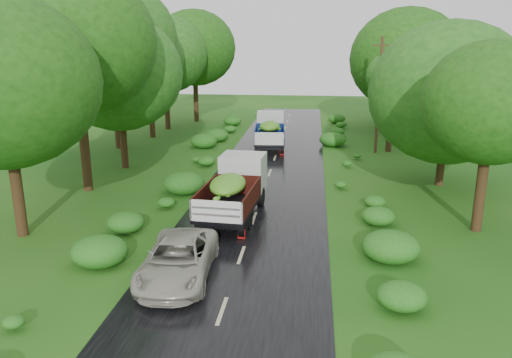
% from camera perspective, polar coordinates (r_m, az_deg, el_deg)
% --- Properties ---
extents(ground, '(120.00, 120.00, 0.00)m').
position_cam_1_polar(ground, '(15.26, -3.91, -14.85)').
color(ground, '#0F470F').
rests_on(ground, ground).
extents(road, '(6.50, 80.00, 0.02)m').
position_cam_1_polar(road, '(19.67, -1.27, -7.50)').
color(road, black).
rests_on(road, ground).
extents(road_lines, '(0.12, 69.60, 0.00)m').
position_cam_1_polar(road_lines, '(20.58, -0.89, -6.38)').
color(road_lines, '#BFB78C').
rests_on(road_lines, road).
extents(truck_near, '(2.50, 6.03, 2.48)m').
position_cam_1_polar(truck_near, '(22.34, -2.44, -0.85)').
color(truck_near, black).
rests_on(truck_near, ground).
extents(truck_far, '(2.46, 5.94, 2.44)m').
position_cam_1_polar(truck_far, '(36.87, 1.60, 5.69)').
color(truck_far, black).
rests_on(truck_far, ground).
extents(car, '(2.47, 4.89, 1.33)m').
position_cam_1_polar(car, '(17.01, -8.92, -9.06)').
color(car, '#ACA999').
rests_on(car, road).
extents(utility_pole, '(1.36, 0.53, 7.98)m').
position_cam_1_polar(utility_pole, '(35.84, 13.87, 9.37)').
color(utility_pole, '#382616').
rests_on(utility_pole, ground).
extents(trees_left, '(6.95, 33.99, 9.72)m').
position_cam_1_polar(trees_left, '(35.94, -14.10, 13.62)').
color(trees_left, black).
rests_on(trees_left, ground).
extents(trees_right, '(5.42, 31.86, 8.15)m').
position_cam_1_polar(trees_right, '(37.04, 17.94, 11.47)').
color(trees_right, black).
rests_on(trees_right, ground).
extents(shrubs, '(11.90, 44.00, 0.70)m').
position_cam_1_polar(shrubs, '(28.02, 1.23, 0.34)').
color(shrubs, '#245514').
rests_on(shrubs, ground).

